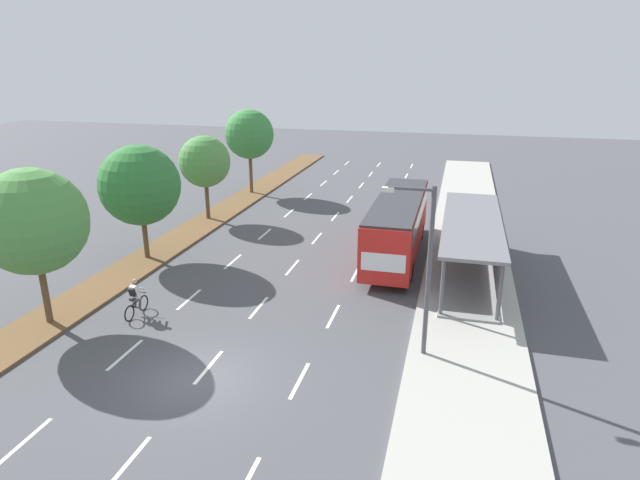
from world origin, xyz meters
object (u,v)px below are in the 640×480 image
Objects in this scene: median_tree_second at (140,185)px; streetlight at (424,261)px; bus_shelter at (476,242)px; median_tree_fourth at (249,134)px; median_tree_third at (205,162)px; median_tree_nearest at (33,222)px; bus at (398,221)px; cyclist at (135,299)px.

median_tree_second is 0.98× the size of streetlight.
median_tree_fourth is at bearing 141.66° from bus_shelter.
streetlight is (15.78, -6.81, -0.38)m from median_tree_second.
median_tree_fourth is at bearing 89.47° from median_tree_third.
median_tree_nearest is 1.15× the size of median_tree_third.
bus is at bearing -16.36° from median_tree_third.
streetlight reaches higher than median_tree_third.
bus_shelter is at bearing 76.58° from streetlight.
bus_shelter is 1.73× the size of median_tree_fourth.
median_tree_nearest reaches higher than streetlight.
median_tree_third is (-3.56, 14.61, 3.33)m from cyclist.
median_tree_nearest is (-13.34, -12.20, 2.50)m from bus.
bus_shelter is 19.14m from median_tree_third.
median_tree_nearest is at bearing -89.26° from median_tree_fourth.
cyclist is at bearing 178.54° from streetlight.
bus is 11.25m from streetlight.
streetlight is at bearing 4.82° from median_tree_nearest.
median_tree_nearest reaches higher than bus.
streetlight reaches higher than cyclist.
median_tree_fourth is 1.05× the size of streetlight.
median_tree_second reaches higher than bus.
median_tree_third is 8.16m from median_tree_fourth.
bus is at bearing -41.65° from median_tree_fourth.
median_tree_second is 8.12m from median_tree_third.
cyclist is 23.36m from median_tree_fourth.
median_tree_second is at bearing 156.67° from streetlight.
median_tree_third is (-18.01, 6.07, 2.26)m from bus_shelter.
median_tree_nearest is 0.97× the size of median_tree_fourth.
bus is 1.78× the size of median_tree_second.
bus_shelter is 18.16m from median_tree_second.
bus_shelter is 6.50× the size of cyclist.
median_tree_fourth is (-3.49, 22.72, 4.16)m from cyclist.
bus_shelter is 23.08m from median_tree_fourth.
median_tree_fourth is (0.07, 8.11, 0.82)m from median_tree_third.
median_tree_nearest is at bearing -88.10° from median_tree_second.
bus is (-4.28, 2.04, 0.20)m from bus_shelter.
median_tree_fourth reaches higher than median_tree_second.
median_tree_fourth is (-13.66, 12.15, 2.88)m from bus.
streetlight is at bearing -103.42° from bus_shelter.
median_tree_nearest is (-17.62, -10.16, 2.71)m from bus_shelter.
cyclist is 12.72m from streetlight.
cyclist is (-10.17, -10.57, -1.28)m from bus.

